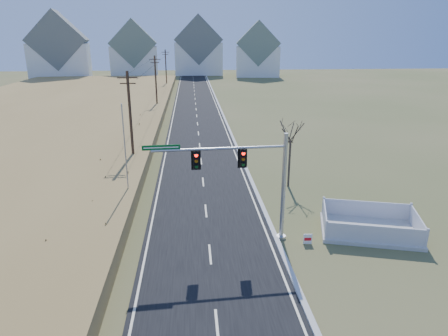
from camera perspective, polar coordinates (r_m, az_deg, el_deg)
The scene contains 16 objects.
ground at distance 25.21m, azimuth -2.23°, elevation -10.01°, with size 260.00×260.00×0.00m, color #495227.
road at distance 73.16m, azimuth -4.06°, elevation 8.90°, with size 8.00×180.00×0.06m, color black.
curb at distance 73.32m, azimuth -0.77°, elevation 9.01°, with size 0.30×180.00×0.18m, color #B2AFA8.
reed_marsh at distance 67.30m, azimuth -24.97°, elevation 6.95°, with size 38.00×110.00×1.30m, color olive.
utility_pole_near at distance 38.30m, azimuth -13.21°, elevation 6.89°, with size 1.80×0.26×9.00m.
utility_pole_mid at distance 67.81m, azimuth -9.70°, elevation 11.91°, with size 1.80×0.26×9.00m.
utility_pole_far at distance 97.61m, azimuth -8.29°, elevation 13.87°, with size 1.80×0.26×9.00m.
condo_nw at distance 127.77m, azimuth -22.46°, elevation 15.09°, with size 17.69×13.38×19.05m.
condo_nnw at distance 131.40m, azimuth -12.73°, elevation 15.71°, with size 14.93×11.17×17.03m.
condo_n at distance 134.28m, azimuth -3.68°, elevation 16.43°, with size 15.27×10.20×18.54m.
condo_ne at distance 128.00m, azimuth 4.82°, elevation 15.97°, with size 14.12×10.51×16.52m.
traffic_signal_mast at distance 23.34m, azimuth 4.23°, elevation -1.24°, with size 8.41×0.78×6.70m.
fence_enclosure at distance 27.42m, azimuth 20.05°, elevation -8.10°, with size 6.82×5.50×1.36m.
open_sign at distance 24.90m, azimuth 11.87°, elevation -9.90°, with size 0.53×0.09×0.66m.
flagpole at distance 29.74m, azimuth -13.77°, elevation 0.27°, with size 0.34×0.34×7.54m.
bare_tree at distance 32.50m, azimuth 9.56°, elevation 5.31°, with size 2.24×2.24×5.93m.
Camera 1 is at (-0.88, -22.18, 11.96)m, focal length 32.00 mm.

